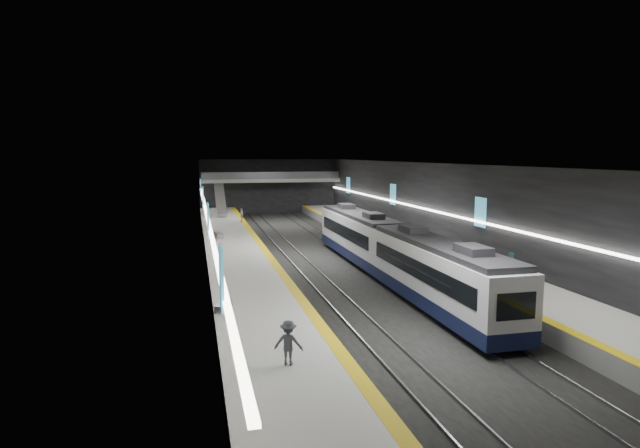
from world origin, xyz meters
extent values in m
plane|color=black|center=(0.00, 0.00, 0.00)|extent=(70.00, 70.00, 0.00)
cube|color=beige|center=(0.00, 0.00, 8.00)|extent=(20.00, 70.00, 0.04)
cube|color=black|center=(-10.00, 0.00, 4.00)|extent=(0.04, 70.00, 8.00)
cube|color=black|center=(10.00, 0.00, 4.00)|extent=(0.04, 70.00, 8.00)
cube|color=black|center=(0.00, 35.00, 4.00)|extent=(20.00, 0.04, 8.00)
cube|color=slate|center=(-7.50, 0.00, 0.50)|extent=(5.00, 70.00, 1.00)
cube|color=#B6B5B0|center=(-7.50, 0.00, 1.01)|extent=(5.00, 70.00, 0.02)
cube|color=yellow|center=(-5.30, 0.00, 1.02)|extent=(0.60, 70.00, 0.02)
cube|color=slate|center=(7.50, 0.00, 0.50)|extent=(5.00, 70.00, 1.00)
cube|color=#B6B5B0|center=(7.50, 0.00, 1.01)|extent=(5.00, 70.00, 0.02)
cube|color=yellow|center=(5.30, 0.00, 1.02)|extent=(0.60, 70.00, 0.02)
cube|color=gray|center=(-3.22, 0.00, 0.06)|extent=(0.08, 70.00, 0.12)
cube|color=gray|center=(-1.78, 0.00, 0.06)|extent=(0.08, 70.00, 0.12)
cube|color=gray|center=(1.78, 0.00, 0.06)|extent=(0.08, 70.00, 0.12)
cube|color=gray|center=(3.22, 0.00, 0.06)|extent=(0.08, 70.00, 0.12)
cube|color=#0F1639|center=(2.50, -16.52, 0.75)|extent=(2.65, 15.00, 0.80)
cube|color=white|center=(2.50, -16.52, 2.40)|extent=(2.65, 15.00, 2.50)
cube|color=black|center=(2.50, -16.52, 3.80)|extent=(2.44, 14.25, 0.30)
cube|color=black|center=(2.50, -16.52, 2.45)|extent=(2.69, 13.20, 1.00)
cube|color=black|center=(2.50, -24.04, 2.35)|extent=(1.85, 0.05, 1.20)
cube|color=#0F1639|center=(2.50, -1.52, 0.75)|extent=(2.65, 15.00, 0.80)
cube|color=white|center=(2.50, -1.52, 2.40)|extent=(2.65, 15.00, 2.50)
cube|color=black|center=(2.50, -1.52, 3.80)|extent=(2.44, 14.25, 0.30)
cube|color=black|center=(2.50, -1.52, 2.45)|extent=(2.69, 13.20, 1.00)
cube|color=black|center=(2.50, -9.04, 2.35)|extent=(1.85, 0.05, 1.20)
cube|color=#47B0D5|center=(-9.92, -25.00, 4.50)|extent=(0.10, 1.50, 2.20)
cube|color=#47B0D5|center=(-9.92, -8.00, 4.50)|extent=(0.10, 1.50, 2.20)
cube|color=#47B0D5|center=(-9.92, 10.00, 4.50)|extent=(0.10, 1.50, 2.20)
cube|color=#47B0D5|center=(-9.92, 27.00, 4.50)|extent=(0.10, 1.50, 2.20)
cube|color=#47B0D5|center=(9.92, -8.00, 4.50)|extent=(0.10, 1.50, 2.20)
cube|color=#47B0D5|center=(9.92, 10.00, 4.50)|extent=(0.10, 1.50, 2.20)
cube|color=#47B0D5|center=(9.92, 27.00, 4.50)|extent=(0.10, 1.50, 2.20)
cube|color=white|center=(-9.80, 0.00, 3.80)|extent=(0.25, 68.60, 0.12)
cube|color=white|center=(9.80, 0.00, 3.80)|extent=(0.25, 68.60, 0.12)
cube|color=gray|center=(0.00, 33.00, 5.00)|extent=(20.00, 3.00, 0.50)
cube|color=#47474C|center=(0.00, 31.55, 5.75)|extent=(19.60, 0.08, 1.00)
cube|color=#99999E|center=(-7.50, 26.00, 2.90)|extent=(1.20, 7.50, 3.92)
cube|color=#99999E|center=(-9.50, -17.08, 1.19)|extent=(0.99, 1.64, 0.39)
cube|color=#99999E|center=(-8.68, 6.51, 1.24)|extent=(0.90, 2.04, 0.48)
cube|color=#99999E|center=(9.00, 1.15, 1.20)|extent=(0.74, 1.67, 0.39)
imported|color=#CD4F4C|center=(6.38, -14.67, 1.82)|extent=(0.50, 0.66, 1.65)
imported|color=teal|center=(7.78, -15.54, 1.96)|extent=(1.17, 1.09, 1.92)
imported|color=silver|center=(-5.55, 17.63, 1.79)|extent=(0.57, 0.99, 1.59)
imported|color=#3F4147|center=(-7.52, -24.84, 1.85)|extent=(1.25, 0.99, 1.69)
camera|label=1|loc=(-10.76, -43.66, 8.83)|focal=30.00mm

